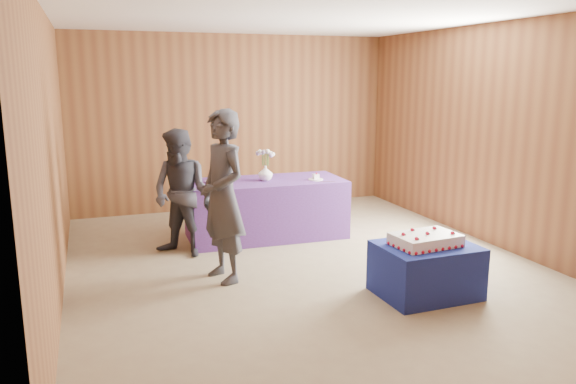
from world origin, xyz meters
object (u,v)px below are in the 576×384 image
sheet_cake (426,240)px  guest_left (223,197)px  serving_table (266,209)px  vase (265,173)px  guest_right (181,193)px  cake_table (426,270)px

sheet_cake → guest_left: (-1.69, 1.07, 0.32)m
serving_table → vase: 0.47m
guest_left → guest_right: guest_left is taller
serving_table → vase: vase is taller
cake_table → serving_table: bearing=107.7°
cake_table → sheet_cake: sheet_cake is taller
serving_table → guest_left: (-0.88, -1.36, 0.50)m
cake_table → serving_table: serving_table is taller
sheet_cake → guest_right: size_ratio=0.45×
vase → guest_right: guest_right is taller
vase → guest_left: bearing=-122.8°
serving_table → sheet_cake: (0.81, -2.43, 0.18)m
sheet_cake → guest_right: (-1.97, 2.02, 0.19)m
serving_table → guest_right: size_ratio=1.35×
cake_table → guest_left: bearing=147.0°
cake_table → serving_table: size_ratio=0.45×
serving_table → vase: bearing=-131.0°
vase → guest_right: 1.22m
cake_table → guest_right: size_ratio=0.61×
sheet_cake → guest_left: size_ratio=0.38×
sheet_cake → guest_right: 2.83m
sheet_cake → vase: 2.57m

